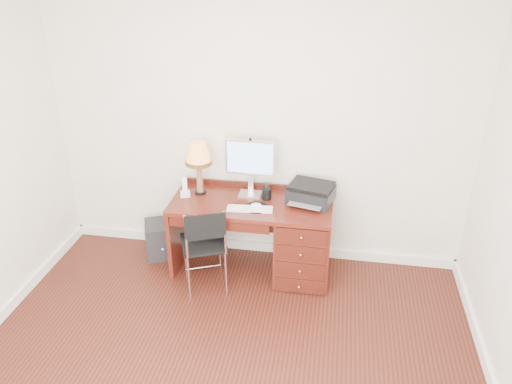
% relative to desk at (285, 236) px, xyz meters
% --- Properties ---
extents(ground, '(4.00, 4.00, 0.00)m').
position_rel_desk_xyz_m(ground, '(-0.32, -1.40, -0.41)').
color(ground, black).
rests_on(ground, ground).
extents(room_shell, '(4.00, 4.00, 4.00)m').
position_rel_desk_xyz_m(room_shell, '(-0.32, -0.77, -0.36)').
color(room_shell, white).
rests_on(room_shell, ground).
extents(desk, '(1.50, 0.67, 0.75)m').
position_rel_desk_xyz_m(desk, '(0.00, 0.00, 0.00)').
color(desk, '#571B12').
rests_on(desk, ground).
extents(monitor, '(0.47, 0.16, 0.54)m').
position_rel_desk_xyz_m(monitor, '(-0.36, 0.17, 0.68)').
color(monitor, silver).
rests_on(monitor, desk).
extents(keyboard, '(0.42, 0.15, 0.02)m').
position_rel_desk_xyz_m(keyboard, '(-0.31, -0.15, 0.35)').
color(keyboard, white).
rests_on(keyboard, desk).
extents(mouse_pad, '(0.22, 0.22, 0.04)m').
position_rel_desk_xyz_m(mouse_pad, '(-0.26, -0.10, 0.35)').
color(mouse_pad, black).
rests_on(mouse_pad, desk).
extents(printer, '(0.46, 0.40, 0.18)m').
position_rel_desk_xyz_m(printer, '(0.22, 0.11, 0.42)').
color(printer, black).
rests_on(printer, desk).
extents(leg_lamp, '(0.25, 0.25, 0.52)m').
position_rel_desk_xyz_m(leg_lamp, '(-0.84, 0.10, 0.72)').
color(leg_lamp, black).
rests_on(leg_lamp, desk).
extents(phone, '(0.11, 0.11, 0.19)m').
position_rel_desk_xyz_m(phone, '(-0.97, 0.02, 0.39)').
color(phone, white).
rests_on(phone, desk).
extents(pen_cup, '(0.09, 0.09, 0.11)m').
position_rel_desk_xyz_m(pen_cup, '(-0.19, 0.08, 0.39)').
color(pen_cup, black).
rests_on(pen_cup, desk).
extents(chair, '(0.52, 0.53, 0.85)m').
position_rel_desk_xyz_m(chair, '(-0.71, -0.37, 0.10)').
color(chair, black).
rests_on(chair, ground).
extents(equipment_box, '(0.41, 0.41, 0.37)m').
position_rel_desk_xyz_m(equipment_box, '(-1.28, 0.10, -0.23)').
color(equipment_box, black).
rests_on(equipment_box, ground).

